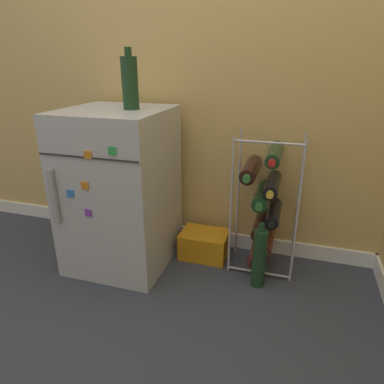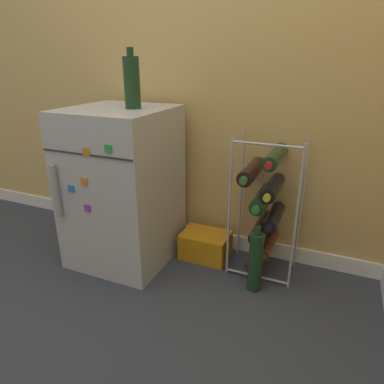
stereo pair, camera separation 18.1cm
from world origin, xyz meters
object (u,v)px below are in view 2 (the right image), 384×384
Objects in this scene: soda_box at (205,245)px; fridge_top_bottle at (132,82)px; wine_rack at (265,208)px; mini_fridge at (123,187)px; loose_bottle_floor at (255,262)px.

fridge_top_bottle is at bearing -157.10° from soda_box.
wine_rack reaches higher than soda_box.
fridge_top_bottle reaches higher than mini_fridge.
loose_bottle_floor is at bearing -2.14° from mini_fridge.
loose_bottle_floor is (0.77, -0.03, -0.27)m from mini_fridge.
mini_fridge is 0.58m from soda_box.
wine_rack is at bearing 11.95° from fridge_top_bottle.
fridge_top_bottle is 0.81× the size of loose_bottle_floor.
soda_box is 0.98m from fridge_top_bottle.
loose_bottle_floor is (0.68, -0.04, -0.82)m from fridge_top_bottle.
fridge_top_bottle is at bearing -168.05° from wine_rack.
fridge_top_bottle is (0.09, 0.01, 0.55)m from mini_fridge.
wine_rack reaches higher than loose_bottle_floor.
mini_fridge is at bearing 177.86° from loose_bottle_floor.
mini_fridge is 3.02× the size of fridge_top_bottle.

